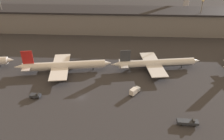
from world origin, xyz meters
TOP-DOWN VIEW (x-y plane):
  - ground at (0.00, 0.00)m, footprint 600.00×600.00m
  - terminal_building at (0.00, 85.39)m, footprint 243.97×24.90m
  - airplane_1 at (-12.77, 21.49)m, footprint 49.42×28.70m
  - airplane_2 at (35.04, 26.98)m, footprint 47.61×28.02m
  - service_vehicle_2 at (-19.38, -1.51)m, footprint 4.65×2.56m
  - service_vehicle_3 at (42.10, -14.25)m, footprint 7.71×2.65m
  - service_vehicle_4 at (23.26, 3.56)m, footprint 5.01×5.70m
  - lamp_post_0 at (-71.28, 78.75)m, footprint 1.80×1.80m
  - lamp_post_1 at (70.56, 78.75)m, footprint 1.80×1.80m

SIDE VIEW (x-z plane):
  - ground at x=0.00m, z-range 0.00..0.00m
  - service_vehicle_2 at x=-19.38m, z-range -0.09..2.47m
  - service_vehicle_3 at x=42.10m, z-range -0.07..2.60m
  - service_vehicle_4 at x=23.26m, z-range 0.19..3.35m
  - airplane_2 at x=35.04m, z-range -2.43..9.15m
  - airplane_1 at x=-12.77m, z-range -2.82..9.70m
  - terminal_building at x=0.00m, z-range 0.05..16.45m
  - lamp_post_1 at x=70.56m, z-range 3.44..29.25m
  - lamp_post_0 at x=-71.28m, z-range 3.52..31.05m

